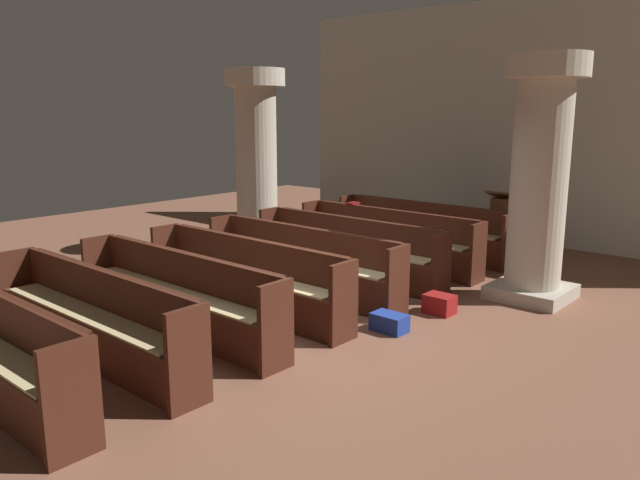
{
  "coord_description": "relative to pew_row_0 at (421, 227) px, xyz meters",
  "views": [
    {
      "loc": [
        4.85,
        -5.26,
        2.5
      ],
      "look_at": [
        -0.58,
        0.94,
        0.75
      ],
      "focal_mm": 34.73,
      "sensor_mm": 36.0,
      "label": 1
    }
  ],
  "objects": [
    {
      "name": "pew_row_6",
      "position": [
        0.0,
        -6.16,
        0.0
      ],
      "size": [
        3.29,
        0.46,
        0.9
      ],
      "color": "#4C2316",
      "rests_on": "ground"
    },
    {
      "name": "ground_plane",
      "position": [
        0.78,
        -3.83,
        -0.49
      ],
      "size": [
        19.2,
        19.2,
        0.0
      ],
      "primitive_type": "plane",
      "color": "brown"
    },
    {
      "name": "lectern",
      "position": [
        0.88,
        1.22,
        -0.03
      ],
      "size": [
        0.48,
        0.45,
        1.08
      ],
      "color": "brown",
      "rests_on": "ground"
    },
    {
      "name": "pew_row_4",
      "position": [
        0.0,
        -4.1,
        0.0
      ],
      "size": [
        3.29,
        0.46,
        0.9
      ],
      "color": "#4C2316",
      "rests_on": "ground"
    },
    {
      "name": "pew_row_5",
      "position": [
        0.0,
        -5.13,
        0.0
      ],
      "size": [
        3.29,
        0.47,
        0.9
      ],
      "color": "#4C2316",
      "rests_on": "ground"
    },
    {
      "name": "pew_row_0",
      "position": [
        0.0,
        0.0,
        0.0
      ],
      "size": [
        3.29,
        0.47,
        0.9
      ],
      "color": "#4C2316",
      "rests_on": "ground"
    },
    {
      "name": "pillar_aisle_side",
      "position": [
        2.5,
        -1.19,
        1.17
      ],
      "size": [
        1.05,
        1.05,
        3.18
      ],
      "color": "#B6AD9A",
      "rests_on": "ground"
    },
    {
      "name": "kneeler_box_red",
      "position": [
        1.9,
        -2.57,
        -0.37
      ],
      "size": [
        0.36,
        0.27,
        0.24
      ],
      "primitive_type": "cube",
      "color": "maroon",
      "rests_on": "ground"
    },
    {
      "name": "pew_row_1",
      "position": [
        0.0,
        -1.03,
        0.0
      ],
      "size": [
        3.29,
        0.46,
        0.9
      ],
      "color": "#4C2316",
      "rests_on": "ground"
    },
    {
      "name": "hymn_book",
      "position": [
        -0.84,
        -0.83,
        0.43
      ],
      "size": [
        0.15,
        0.21,
        0.03
      ],
      "primitive_type": "cube",
      "color": "maroon",
      "rests_on": "pew_row_1"
    },
    {
      "name": "back_wall",
      "position": [
        0.78,
        2.25,
        1.76
      ],
      "size": [
        10.0,
        0.16,
        4.5
      ],
      "primitive_type": "cube",
      "color": "beige",
      "rests_on": "ground"
    },
    {
      "name": "pillar_far_side",
      "position": [
        -2.45,
        -1.57,
        1.17
      ],
      "size": [
        1.05,
        1.05,
        3.18
      ],
      "color": "#B6AD9A",
      "rests_on": "ground"
    },
    {
      "name": "kneeler_box_blue",
      "position": [
        1.79,
        -3.5,
        -0.39
      ],
      "size": [
        0.4,
        0.26,
        0.2
      ],
      "primitive_type": "cube",
      "color": "navy",
      "rests_on": "ground"
    },
    {
      "name": "pew_row_2",
      "position": [
        0.0,
        -2.05,
        0.0
      ],
      "size": [
        3.29,
        0.47,
        0.9
      ],
      "color": "#4C2316",
      "rests_on": "ground"
    },
    {
      "name": "pew_row_3",
      "position": [
        0.0,
        -3.08,
        0.0
      ],
      "size": [
        3.29,
        0.46,
        0.9
      ],
      "color": "#4C2316",
      "rests_on": "ground"
    }
  ]
}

